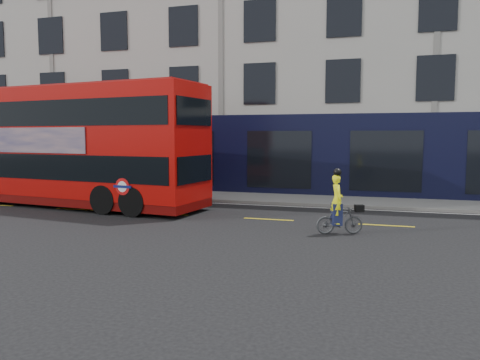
% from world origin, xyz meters
% --- Properties ---
extents(ground, '(120.00, 120.00, 0.00)m').
position_xyz_m(ground, '(0.00, 0.00, 0.00)').
color(ground, black).
rests_on(ground, ground).
extents(pavement, '(60.00, 3.00, 0.12)m').
position_xyz_m(pavement, '(0.00, 6.50, 0.06)').
color(pavement, slate).
rests_on(pavement, ground).
extents(kerb, '(60.00, 0.12, 0.13)m').
position_xyz_m(kerb, '(0.00, 5.00, 0.07)').
color(kerb, slate).
rests_on(kerb, ground).
extents(building_terrace, '(50.00, 10.07, 15.00)m').
position_xyz_m(building_terrace, '(0.00, 12.94, 7.49)').
color(building_terrace, '#A19F98').
rests_on(building_terrace, ground).
extents(road_edge_line, '(58.00, 0.10, 0.01)m').
position_xyz_m(road_edge_line, '(0.00, 4.70, 0.00)').
color(road_edge_line, silver).
rests_on(road_edge_line, ground).
extents(lane_dashes, '(58.00, 0.12, 0.01)m').
position_xyz_m(lane_dashes, '(0.00, 1.50, 0.00)').
color(lane_dashes, gold).
rests_on(lane_dashes, ground).
extents(bus, '(12.57, 4.35, 4.98)m').
position_xyz_m(bus, '(-4.89, 2.39, 2.55)').
color(bus, '#A80906').
rests_on(bus, ground).
extents(cyclist, '(1.47, 0.85, 2.00)m').
position_xyz_m(cyclist, '(6.59, -0.32, 0.68)').
color(cyclist, '#45474A').
rests_on(cyclist, ground).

